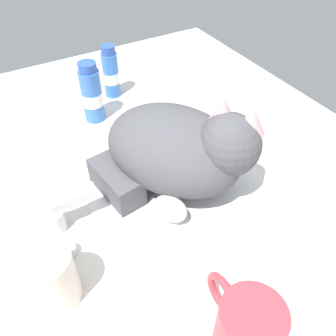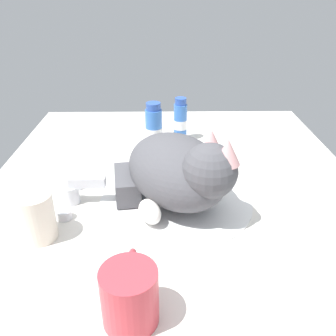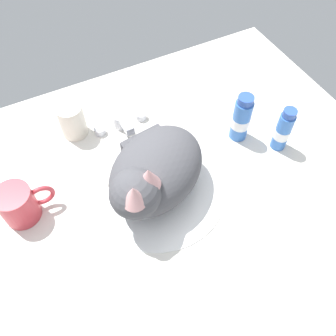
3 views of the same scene
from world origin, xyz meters
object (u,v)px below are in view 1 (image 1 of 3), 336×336
object	(u,v)px
toothpaste_bottle	(92,94)
rinse_cup	(52,278)
faucet	(59,216)
cat	(181,149)
coffee_mug	(247,327)
mouthwash_bottle	(111,73)

from	to	relation	value
toothpaste_bottle	rinse_cup	bearing A→B (deg)	151.61
faucet	cat	distance (cm)	21.53
faucet	coffee_mug	size ratio (longest dim) A/B	1.21
rinse_cup	toothpaste_bottle	world-z (taller)	toothpaste_bottle
cat	toothpaste_bottle	bearing A→B (deg)	12.18
faucet	coffee_mug	xyz separation A→B (cm)	(-27.88, -13.28, 1.74)
cat	toothpaste_bottle	distance (cm)	26.48
faucet	mouthwash_bottle	bearing A→B (deg)	-35.47
coffee_mug	mouthwash_bottle	size ratio (longest dim) A/B	0.96
coffee_mug	rinse_cup	size ratio (longest dim) A/B	1.33
cat	toothpaste_bottle	xyz separation A→B (cm)	(25.83, 5.57, -1.74)
cat	coffee_mug	distance (cm)	27.85
cat	coffee_mug	world-z (taller)	cat
coffee_mug	toothpaste_bottle	distance (cm)	52.47
cat	coffee_mug	size ratio (longest dim) A/B	2.50
cat	rinse_cup	xyz separation A→B (cm)	(-9.68, 24.77, -3.39)
coffee_mug	rinse_cup	distance (cm)	24.13
toothpaste_bottle	coffee_mug	bearing A→B (deg)	177.86
faucet	toothpaste_bottle	xyz separation A→B (cm)	(24.51, -15.24, 3.58)
cat	mouthwash_bottle	world-z (taller)	cat
faucet	cat	xyz separation A→B (cm)	(-1.32, -20.82, 5.32)
faucet	coffee_mug	world-z (taller)	coffee_mug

